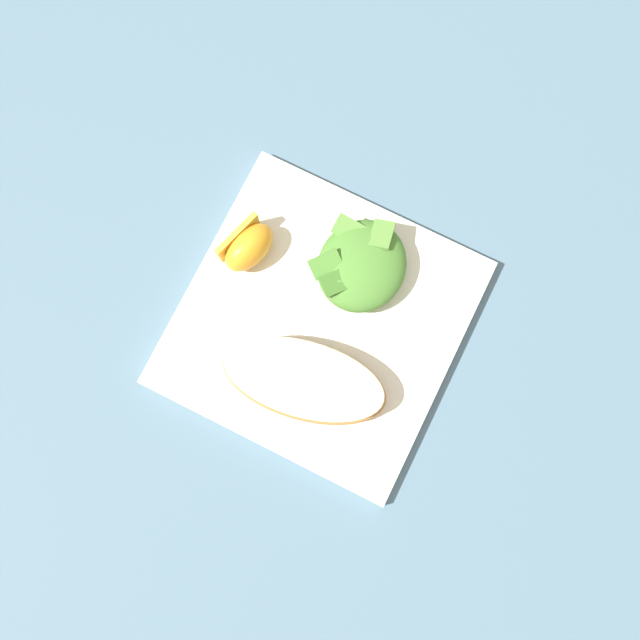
{
  "coord_description": "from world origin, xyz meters",
  "views": [
    {
      "loc": [
        0.11,
        0.05,
        0.74
      ],
      "look_at": [
        0.0,
        0.0,
        0.03
      ],
      "focal_mm": 39.87,
      "sensor_mm": 36.0,
      "label": 1
    }
  ],
  "objects_px": {
    "cheesy_pizza_bread": "(304,380)",
    "green_salad_pile": "(361,266)",
    "white_plate": "(320,323)",
    "orange_wedge_front": "(248,246)"
  },
  "relations": [
    {
      "from": "cheesy_pizza_bread",
      "to": "green_salad_pile",
      "type": "bearing_deg",
      "value": 179.96
    },
    {
      "from": "cheesy_pizza_bread",
      "to": "green_salad_pile",
      "type": "distance_m",
      "value": 0.13
    },
    {
      "from": "white_plate",
      "to": "green_salad_pile",
      "type": "xyz_separation_m",
      "value": [
        -0.07,
        0.01,
        0.03
      ]
    },
    {
      "from": "white_plate",
      "to": "cheesy_pizza_bread",
      "type": "bearing_deg",
      "value": 12.12
    },
    {
      "from": "white_plate",
      "to": "green_salad_pile",
      "type": "bearing_deg",
      "value": 168.73
    },
    {
      "from": "cheesy_pizza_bread",
      "to": "orange_wedge_front",
      "type": "xyz_separation_m",
      "value": [
        -0.1,
        -0.11,
        0.0
      ]
    },
    {
      "from": "orange_wedge_front",
      "to": "white_plate",
      "type": "bearing_deg",
      "value": 71.09
    },
    {
      "from": "white_plate",
      "to": "cheesy_pizza_bread",
      "type": "distance_m",
      "value": 0.07
    },
    {
      "from": "white_plate",
      "to": "cheesy_pizza_bread",
      "type": "xyz_separation_m",
      "value": [
        0.06,
        0.01,
        0.03
      ]
    },
    {
      "from": "white_plate",
      "to": "orange_wedge_front",
      "type": "relative_size",
      "value": 4.13
    }
  ]
}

